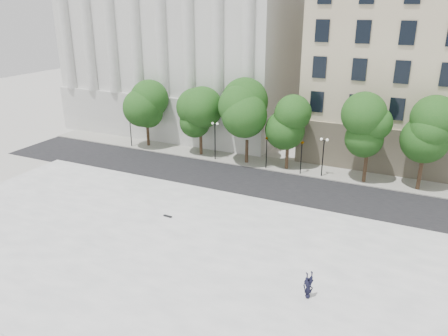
{
  "coord_description": "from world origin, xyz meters",
  "views": [
    {
      "loc": [
        14.68,
        -19.71,
        16.79
      ],
      "look_at": [
        0.62,
        10.0,
        4.44
      ],
      "focal_mm": 35.0,
      "sensor_mm": 36.0,
      "label": 1
    }
  ],
  "objects_px": {
    "traffic_light_west": "(267,137)",
    "person_lying": "(308,294)",
    "traffic_light_east": "(302,142)",
    "skateboard": "(168,216)"
  },
  "relations": [
    {
      "from": "traffic_light_west",
      "to": "traffic_light_east",
      "type": "distance_m",
      "value": 3.82
    },
    {
      "from": "traffic_light_west",
      "to": "skateboard",
      "type": "xyz_separation_m",
      "value": [
        -3.09,
        -14.95,
        -3.14
      ]
    },
    {
      "from": "traffic_light_west",
      "to": "person_lying",
      "type": "xyz_separation_m",
      "value": [
        10.11,
        -20.39,
        -2.94
      ]
    },
    {
      "from": "traffic_light_east",
      "to": "person_lying",
      "type": "xyz_separation_m",
      "value": [
        6.29,
        -20.39,
        -2.94
      ]
    },
    {
      "from": "traffic_light_east",
      "to": "skateboard",
      "type": "height_order",
      "value": "traffic_light_east"
    },
    {
      "from": "traffic_light_west",
      "to": "skateboard",
      "type": "distance_m",
      "value": 15.58
    },
    {
      "from": "traffic_light_east",
      "to": "skateboard",
      "type": "xyz_separation_m",
      "value": [
        -6.91,
        -14.95,
        -3.14
      ]
    },
    {
      "from": "person_lying",
      "to": "skateboard",
      "type": "distance_m",
      "value": 14.28
    },
    {
      "from": "traffic_light_east",
      "to": "skateboard",
      "type": "bearing_deg",
      "value": -114.8
    },
    {
      "from": "traffic_light_west",
      "to": "traffic_light_east",
      "type": "bearing_deg",
      "value": 0.0
    }
  ]
}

